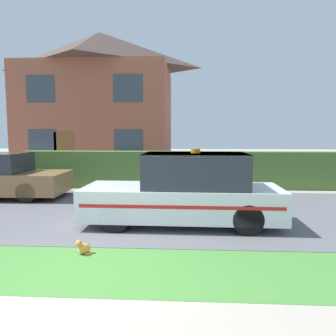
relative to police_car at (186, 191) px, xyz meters
The scene contains 7 objects.
ground_plane 3.30m from the police_car, 118.06° to the right, with size 80.00×80.00×0.00m, color #A89E8E.
road_strip 2.08m from the police_car, 141.01° to the left, with size 28.00×5.67×0.01m, color #5B5B60.
lawn_verge 3.01m from the police_car, 121.30° to the right, with size 28.00×1.76×0.01m, color #478438.
garden_hedge 5.01m from the police_car, 91.14° to the left, with size 12.11×0.69×1.36m, color #4C7233.
police_car is the anchor object (origin of this frame).
cat 2.64m from the police_car, 131.69° to the right, with size 0.31×0.25×0.27m.
house_left 12.83m from the police_car, 113.32° to the left, with size 8.08×6.22×7.63m.
Camera 1 is at (1.54, -4.27, 2.00)m, focal length 35.00 mm.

